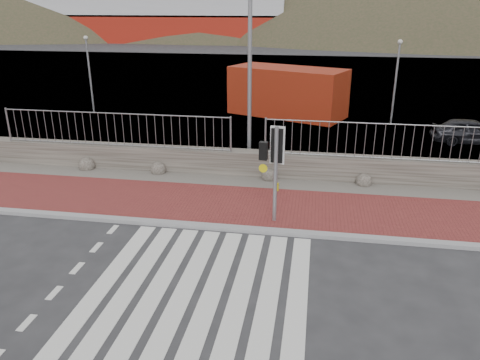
% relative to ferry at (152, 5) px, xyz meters
% --- Properties ---
extents(ground, '(220.00, 220.00, 0.00)m').
position_rel_ferry_xyz_m(ground, '(24.65, -67.90, -5.36)').
color(ground, '#28282B').
rests_on(ground, ground).
extents(sidewalk_far, '(40.00, 3.00, 0.08)m').
position_rel_ferry_xyz_m(sidewalk_far, '(24.65, -63.40, -5.32)').
color(sidewalk_far, maroon).
rests_on(sidewalk_far, ground).
extents(kerb_far, '(40.00, 0.25, 0.12)m').
position_rel_ferry_xyz_m(kerb_far, '(24.65, -64.90, -5.31)').
color(kerb_far, gray).
rests_on(kerb_far, ground).
extents(zebra_crossing, '(4.62, 5.60, 0.01)m').
position_rel_ferry_xyz_m(zebra_crossing, '(24.65, -67.90, -5.36)').
color(zebra_crossing, silver).
rests_on(zebra_crossing, ground).
extents(gravel_strip, '(40.00, 1.50, 0.06)m').
position_rel_ferry_xyz_m(gravel_strip, '(24.65, -61.40, -5.33)').
color(gravel_strip, '#59544C').
rests_on(gravel_strip, ground).
extents(stone_wall, '(40.00, 0.60, 0.90)m').
position_rel_ferry_xyz_m(stone_wall, '(24.65, -60.60, -4.91)').
color(stone_wall, '#443F38').
rests_on(stone_wall, ground).
extents(railing, '(18.07, 0.07, 1.22)m').
position_rel_ferry_xyz_m(railing, '(24.65, -60.75, -3.54)').
color(railing, gray).
rests_on(railing, stone_wall).
extents(quay, '(120.00, 40.00, 0.50)m').
position_rel_ferry_xyz_m(quay, '(24.65, -40.00, -5.36)').
color(quay, '#4C4C4F').
rests_on(quay, ground).
extents(water, '(220.00, 50.00, 0.05)m').
position_rel_ferry_xyz_m(water, '(24.65, -5.00, -5.36)').
color(water, '#3F4C54').
rests_on(water, ground).
extents(ferry, '(50.00, 16.00, 20.00)m').
position_rel_ferry_xyz_m(ferry, '(0.00, 0.00, 0.00)').
color(ferry, '#9C1C11').
rests_on(ferry, ground).
extents(hills_backdrop, '(254.00, 90.00, 100.00)m').
position_rel_ferry_xyz_m(hills_backdrop, '(31.40, 20.00, -28.42)').
color(hills_backdrop, '#313822').
rests_on(hills_backdrop, ground).
extents(traffic_signal_far, '(0.67, 0.28, 2.76)m').
position_rel_ferry_xyz_m(traffic_signal_far, '(25.89, -64.25, -3.35)').
color(traffic_signal_far, gray).
rests_on(traffic_signal_far, ground).
extents(streetlight, '(1.67, 0.84, 8.31)m').
position_rel_ferry_xyz_m(streetlight, '(24.69, -59.74, -0.69)').
color(streetlight, gray).
rests_on(streetlight, ground).
extents(shipping_container, '(6.59, 4.67, 2.53)m').
position_rel_ferry_xyz_m(shipping_container, '(25.31, -50.84, -4.09)').
color(shipping_container, maroon).
rests_on(shipping_container, ground).
extents(car_a, '(3.23, 1.33, 1.10)m').
position_rel_ferry_xyz_m(car_a, '(33.56, -55.05, -4.81)').
color(car_a, black).
rests_on(car_a, ground).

